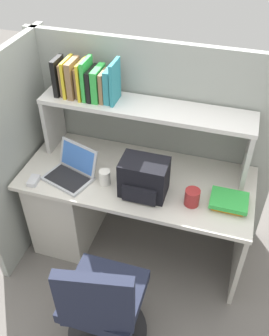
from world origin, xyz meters
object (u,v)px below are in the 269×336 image
(computer_mouse, at_px, (34,181))
(laptop, at_px, (72,171))
(office_chair, at_px, (103,309))
(paper_cup, at_px, (105,177))
(backpack, at_px, (144,178))
(snack_canister, at_px, (192,197))

(computer_mouse, bearing_deg, laptop, 23.96)
(laptop, relative_size, office_chair, 0.40)
(computer_mouse, relative_size, paper_cup, 0.96)
(backpack, height_order, snack_canister, backpack)
(paper_cup, relative_size, office_chair, 0.12)
(backpack, distance_m, paper_cup, 0.28)
(computer_mouse, distance_m, office_chair, 0.96)
(computer_mouse, xyz_separation_m, office_chair, (0.69, -0.56, -0.35))
(office_chair, bearing_deg, paper_cup, -82.70)
(laptop, distance_m, computer_mouse, 0.26)
(laptop, xyz_separation_m, computer_mouse, (-0.23, -0.13, -0.03))
(laptop, height_order, computer_mouse, laptop)
(snack_canister, bearing_deg, backpack, 178.05)
(snack_canister, distance_m, office_chair, 0.86)
(snack_canister, bearing_deg, office_chair, -118.74)
(snack_canister, xyz_separation_m, office_chair, (-0.37, -0.67, -0.39))
(paper_cup, height_order, snack_canister, snack_canister)
(laptop, relative_size, paper_cup, 3.47)
(paper_cup, bearing_deg, laptop, 179.37)
(backpack, bearing_deg, snack_canister, -1.95)
(computer_mouse, height_order, paper_cup, paper_cup)
(laptop, bearing_deg, paper_cup, -0.63)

